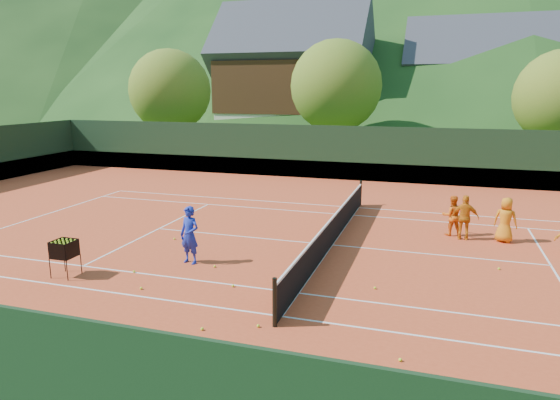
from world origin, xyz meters
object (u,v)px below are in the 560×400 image
(student_a, at_px, (452,215))
(tennis_net, at_px, (332,230))
(student_c, at_px, (505,220))
(chalet_left, at_px, (293,82))
(chalet_mid, at_px, (476,89))
(student_b, at_px, (465,218))
(ball_hopper, at_px, (64,250))
(coach, at_px, (190,235))

(student_a, height_order, tennis_net, student_a)
(student_c, bearing_deg, student_a, 8.04)
(chalet_left, relative_size, chalet_mid, 1.09)
(tennis_net, xyz_separation_m, chalet_mid, (6.00, 34.00, 4.47))
(student_b, bearing_deg, student_c, -173.31)
(student_b, relative_size, chalet_mid, 0.12)
(student_b, bearing_deg, ball_hopper, 34.06)
(student_a, xyz_separation_m, tennis_net, (-3.69, -2.37, -0.20))
(chalet_left, xyz_separation_m, chalet_mid, (16.00, 4.00, -0.66))
(coach, bearing_deg, chalet_mid, 85.96)
(ball_hopper, height_order, chalet_mid, chalet_mid)
(student_b, relative_size, tennis_net, 0.13)
(coach, height_order, chalet_left, chalet_left)
(student_b, distance_m, ball_hopper, 12.45)
(student_a, relative_size, ball_hopper, 1.40)
(coach, distance_m, ball_hopper, 3.36)
(student_a, bearing_deg, student_b, 118.46)
(chalet_mid, bearing_deg, chalet_left, -165.96)
(student_b, distance_m, chalet_mid, 32.39)
(student_c, height_order, tennis_net, student_c)
(ball_hopper, relative_size, chalet_mid, 0.08)
(coach, xyz_separation_m, tennis_net, (3.59, 2.93, -0.34))
(student_a, relative_size, chalet_left, 0.10)
(student_b, distance_m, chalet_left, 31.77)
(student_b, bearing_deg, chalet_mid, -92.60)
(student_c, distance_m, ball_hopper, 13.59)
(student_a, distance_m, student_b, 0.59)
(chalet_left, bearing_deg, student_b, -63.33)
(student_a, relative_size, student_c, 0.93)
(student_b, xyz_separation_m, chalet_left, (-14.09, 28.06, 4.86))
(chalet_mid, bearing_deg, student_a, -94.17)
(chalet_left, bearing_deg, chalet_mid, 14.04)
(tennis_net, bearing_deg, chalet_mid, 79.99)
(student_c, distance_m, chalet_left, 32.24)
(ball_hopper, relative_size, chalet_left, 0.07)
(tennis_net, height_order, ball_hopper, tennis_net)
(coach, relative_size, student_a, 1.20)
(student_a, bearing_deg, tennis_net, 17.78)
(tennis_net, bearing_deg, student_c, 21.14)
(tennis_net, height_order, chalet_left, chalet_left)
(coach, relative_size, chalet_left, 0.12)
(coach, height_order, student_b, coach)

